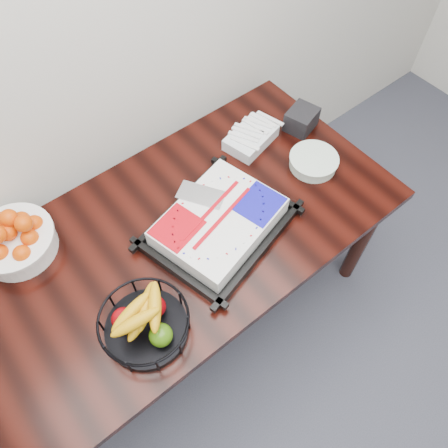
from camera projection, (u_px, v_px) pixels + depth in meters
table at (176, 247)px, 1.75m from camera, size 1.80×0.90×0.75m
cake_tray at (219, 223)px, 1.66m from camera, size 0.60×0.51×0.11m
tangerine_bowl at (12, 238)px, 1.58m from camera, size 0.30×0.30×0.19m
fruit_basket at (145, 323)px, 1.42m from camera, size 0.30×0.30×0.16m
plate_stack at (313, 162)px, 1.85m from camera, size 0.21×0.21×0.05m
fork_bag at (251, 138)px, 1.92m from camera, size 0.26×0.20×0.07m
napkin_box at (301, 119)px, 1.96m from camera, size 0.16×0.15×0.10m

